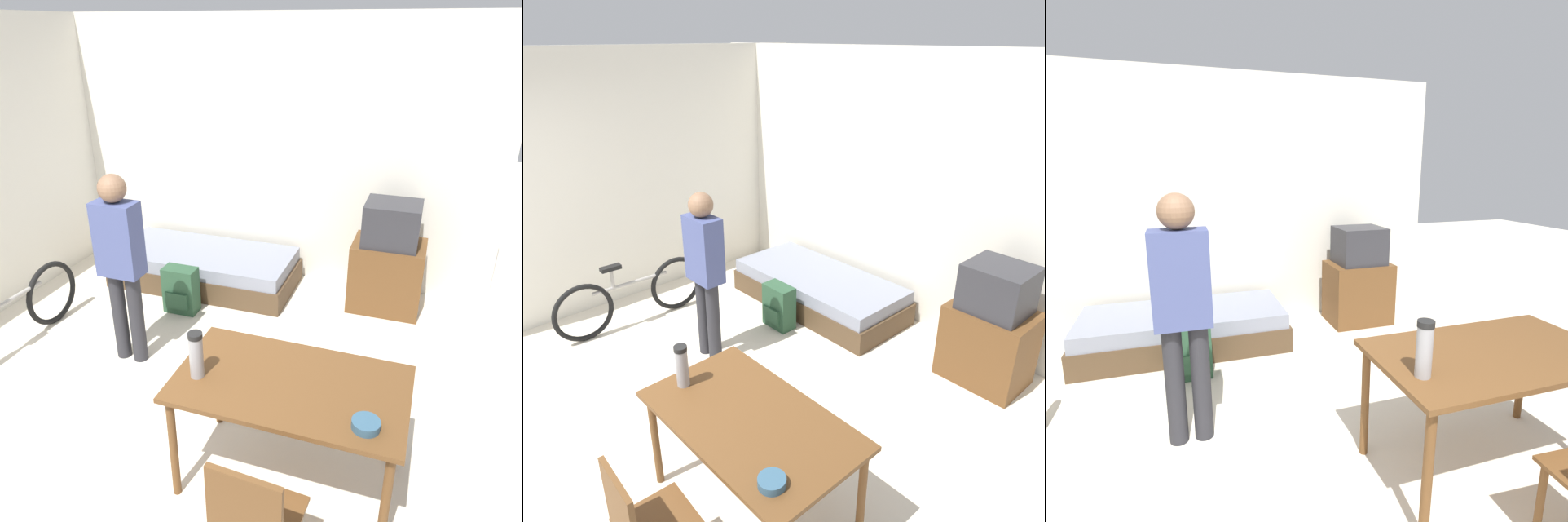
% 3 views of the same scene
% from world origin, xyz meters
% --- Properties ---
extents(ground_plane, '(20.00, 20.00, 0.00)m').
position_xyz_m(ground_plane, '(0.00, 0.00, 0.00)').
color(ground_plane, beige).
extents(wall_back, '(5.05, 0.06, 2.70)m').
position_xyz_m(wall_back, '(0.00, 3.54, 1.35)').
color(wall_back, silver).
rests_on(wall_back, ground_plane).
extents(wall_left, '(0.06, 4.51, 2.70)m').
position_xyz_m(wall_left, '(-2.06, 1.75, 1.35)').
color(wall_left, silver).
rests_on(wall_left, ground_plane).
extents(daybed, '(1.94, 0.89, 0.38)m').
position_xyz_m(daybed, '(-0.38, 2.98, 0.19)').
color(daybed, '#4C3823').
rests_on(daybed, ground_plane).
extents(tv, '(0.68, 0.52, 1.09)m').
position_xyz_m(tv, '(1.53, 3.10, 0.49)').
color(tv, brown).
rests_on(tv, ground_plane).
extents(dining_table, '(1.32, 0.77, 0.74)m').
position_xyz_m(dining_table, '(1.23, 0.73, 0.66)').
color(dining_table, brown).
rests_on(dining_table, ground_plane).
extents(bicycle, '(0.12, 1.63, 0.71)m').
position_xyz_m(bicycle, '(-1.41, 1.27, 0.31)').
color(bicycle, black).
rests_on(bicycle, ground_plane).
extents(person_standing, '(0.34, 0.21, 1.60)m').
position_xyz_m(person_standing, '(-0.39, 1.52, 0.92)').
color(person_standing, '#28282D').
rests_on(person_standing, ground_plane).
extents(thermos_flask, '(0.08, 0.08, 0.29)m').
position_xyz_m(thermos_flask, '(0.70, 0.60, 0.90)').
color(thermos_flask, '#99999E').
rests_on(thermos_flask, dining_table).
extents(mate_bowl, '(0.15, 0.15, 0.05)m').
position_xyz_m(mate_bowl, '(1.68, 0.50, 0.77)').
color(mate_bowl, '#335670').
rests_on(mate_bowl, dining_table).
extents(backpack, '(0.32, 0.21, 0.46)m').
position_xyz_m(backpack, '(-0.34, 2.35, 0.23)').
color(backpack, '#284C33').
rests_on(backpack, ground_plane).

